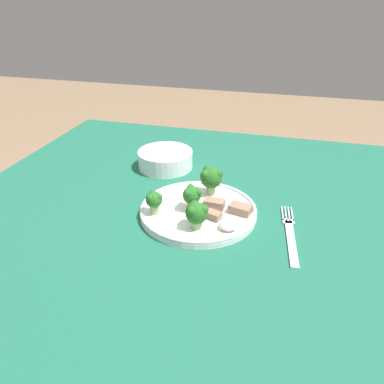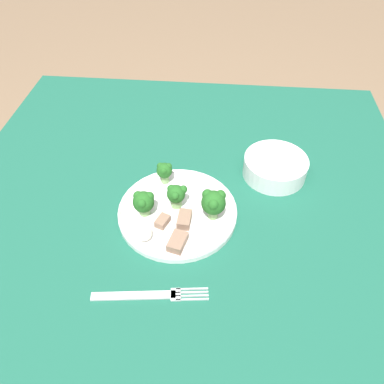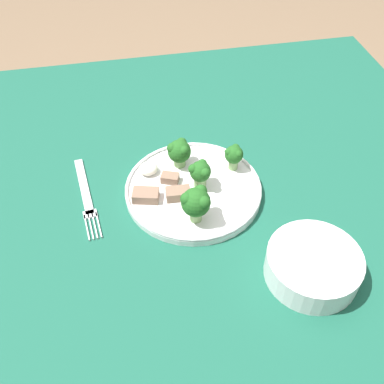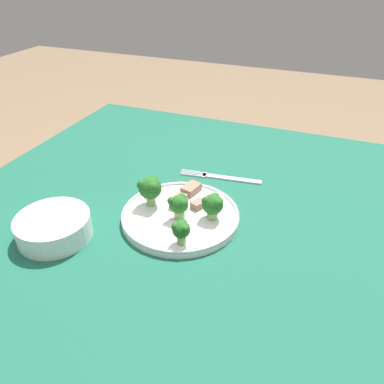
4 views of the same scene
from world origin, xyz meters
TOP-DOWN VIEW (x-y plane):
  - ground_plane at (0.00, 0.00)m, footprint 8.00×8.00m
  - table at (0.00, 0.00)m, footprint 1.10×1.03m
  - dinner_plate at (0.00, -0.01)m, footprint 0.25×0.25m
  - fork at (0.19, -0.04)m, footprint 0.04×0.21m
  - cream_bowl at (-0.14, 0.20)m, footprint 0.14×0.14m
  - broccoli_floret_near_rim_left at (-0.08, -0.05)m, footprint 0.04×0.03m
  - broccoli_floret_center_left at (0.01, 0.06)m, footprint 0.05×0.05m
  - broccoli_floret_back_left at (-0.01, -0.01)m, footprint 0.04×0.04m
  - broccoli_floret_front_left at (0.01, -0.08)m, footprint 0.04×0.04m
  - meat_slice_front_slice at (0.09, 0.00)m, footprint 0.05×0.04m
  - meat_slice_middle_slice at (0.03, 0.01)m, footprint 0.04×0.03m
  - meat_slice_rear_slice at (0.04, -0.04)m, footprint 0.04×0.03m
  - sauce_dollop at (0.07, -0.07)m, footprint 0.04×0.03m

SIDE VIEW (x-z plane):
  - ground_plane at x=0.00m, z-range 0.00..0.00m
  - table at x=0.00m, z-range 0.26..0.99m
  - fork at x=0.19m, z-range 0.72..0.73m
  - dinner_plate at x=0.00m, z-range 0.72..0.74m
  - meat_slice_rear_slice at x=0.04m, z-range 0.74..0.75m
  - meat_slice_front_slice at x=0.09m, z-range 0.74..0.75m
  - meat_slice_middle_slice at x=0.03m, z-range 0.74..0.75m
  - sauce_dollop at x=0.07m, z-range 0.74..0.76m
  - cream_bowl at x=-0.14m, z-range 0.72..0.77m
  - broccoli_floret_near_rim_left at x=-0.08m, z-range 0.74..0.79m
  - broccoli_floret_back_left at x=-0.01m, z-range 0.74..0.80m
  - broccoli_floret_front_left at x=0.01m, z-range 0.74..0.80m
  - broccoli_floret_center_left at x=0.01m, z-range 0.75..0.81m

